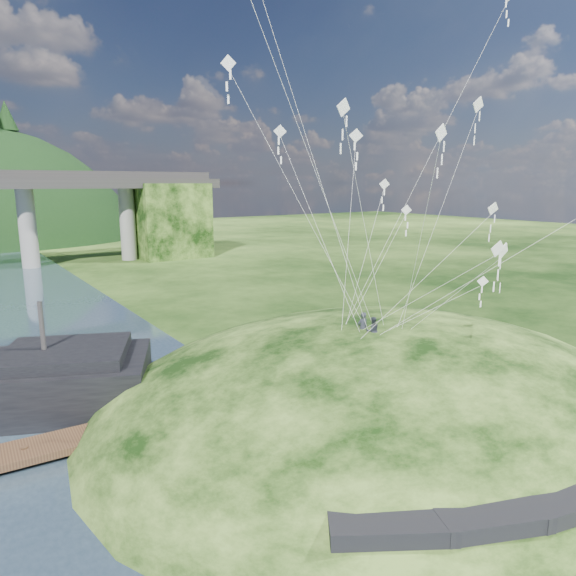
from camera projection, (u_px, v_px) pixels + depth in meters
ground at (290, 461)px, 24.51m from camera, size 320.00×320.00×0.00m
grass_hill at (380, 430)px, 30.86m from camera, size 36.00×32.00×13.00m
wooden_dock at (93, 435)px, 26.11m from camera, size 14.77×2.85×1.05m
kite_flyers at (369, 315)px, 28.63m from camera, size 0.96×1.41×1.86m
kite_swarm at (403, 127)px, 25.91m from camera, size 20.66×12.93×20.80m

